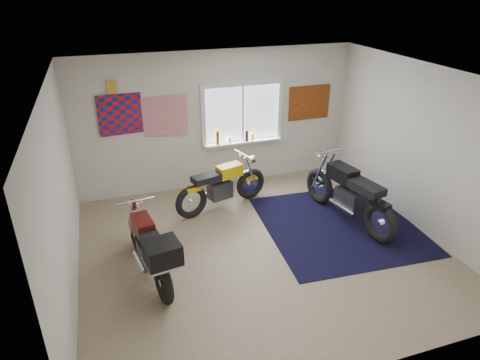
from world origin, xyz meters
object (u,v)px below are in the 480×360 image
object	(u,v)px
maroon_tourer	(151,249)
navy_rug	(339,225)
black_chrome_bike	(349,195)
yellow_triumph	(222,187)

from	to	relation	value
maroon_tourer	navy_rug	bearing A→B (deg)	-90.94
black_chrome_bike	yellow_triumph	bearing A→B (deg)	48.52
black_chrome_bike	maroon_tourer	distance (m)	3.50
yellow_triumph	black_chrome_bike	bearing A→B (deg)	-46.87
navy_rug	yellow_triumph	xyz separation A→B (m)	(-1.74, 1.25, 0.42)
black_chrome_bike	maroon_tourer	world-z (taller)	black_chrome_bike
yellow_triumph	black_chrome_bike	world-z (taller)	black_chrome_bike
yellow_triumph	maroon_tourer	world-z (taller)	maroon_tourer
yellow_triumph	maroon_tourer	distance (m)	2.28
yellow_triumph	maroon_tourer	bearing A→B (deg)	-147.75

